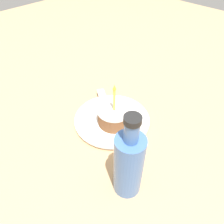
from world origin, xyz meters
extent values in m
cube|color=tan|center=(0.00, 0.00, -0.02)|extent=(2.40, 2.40, 0.04)
cylinder|color=white|center=(-0.01, -0.01, 0.01)|extent=(0.21, 0.21, 0.01)
cylinder|color=white|center=(-0.01, -0.01, 0.01)|extent=(0.22, 0.22, 0.01)
cylinder|color=brown|center=(0.01, -0.01, 0.04)|extent=(0.09, 0.09, 0.04)
cylinder|color=silver|center=(0.01, -0.01, 0.06)|extent=(0.10, 0.10, 0.00)
cylinder|color=#EAD84C|center=(0.01, -0.01, 0.10)|extent=(0.01, 0.01, 0.07)
cone|color=yellow|center=(0.01, -0.01, 0.14)|extent=(0.01, 0.01, 0.01)
cube|color=#B2B2B7|center=(-0.04, 0.00, 0.02)|extent=(0.13, 0.08, 0.00)
cube|color=#B2B2B7|center=(-0.11, 0.05, 0.02)|extent=(0.05, 0.04, 0.00)
cylinder|color=#3F66A5|center=(0.16, -0.13, 0.08)|extent=(0.06, 0.06, 0.16)
cylinder|color=#3F66A5|center=(0.16, -0.13, 0.19)|extent=(0.03, 0.03, 0.05)
cylinder|color=black|center=(0.16, -0.13, 0.22)|extent=(0.03, 0.03, 0.01)
camera|label=1|loc=(0.31, -0.34, 0.47)|focal=35.00mm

